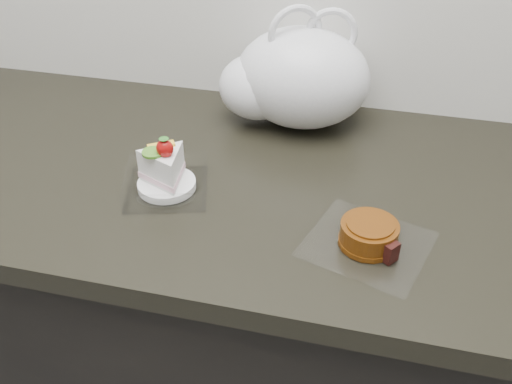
{
  "coord_description": "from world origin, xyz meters",
  "views": [
    {
      "loc": [
        0.26,
        0.86,
        1.48
      ],
      "look_at": [
        0.08,
        1.58,
        0.94
      ],
      "focal_mm": 40.0,
      "sensor_mm": 36.0,
      "label": 1
    }
  ],
  "objects": [
    {
      "name": "cake_tray",
      "position": [
        -0.08,
        1.61,
        0.93
      ],
      "size": [
        0.17,
        0.17,
        0.11
      ],
      "rotation": [
        0.0,
        0.0,
        0.29
      ],
      "color": "white",
      "rests_on": "counter"
    },
    {
      "name": "mooncake_wrap",
      "position": [
        0.27,
        1.54,
        0.92
      ],
      "size": [
        0.22,
        0.21,
        0.04
      ],
      "rotation": [
        0.0,
        0.0,
        -0.13
      ],
      "color": "white",
      "rests_on": "counter"
    },
    {
      "name": "plastic_bag",
      "position": [
        0.08,
        1.9,
        1.0
      ],
      "size": [
        0.35,
        0.29,
        0.25
      ],
      "rotation": [
        0.0,
        0.0,
        0.38
      ],
      "color": "white",
      "rests_on": "counter"
    },
    {
      "name": "counter",
      "position": [
        0.0,
        1.69,
        0.45
      ],
      "size": [
        2.04,
        0.64,
        0.9
      ],
      "color": "black",
      "rests_on": "ground"
    }
  ]
}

